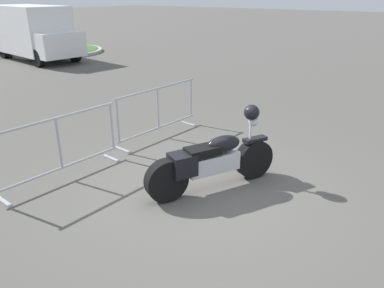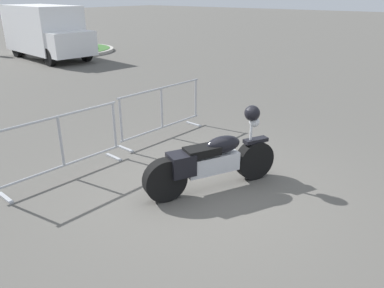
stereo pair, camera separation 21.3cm
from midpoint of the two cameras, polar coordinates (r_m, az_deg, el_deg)
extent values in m
plane|color=#54514C|center=(5.87, 2.94, -7.21)|extent=(120.00, 120.00, 0.00)
cylinder|color=black|center=(6.22, 10.45, -2.41)|extent=(0.67, 0.44, 0.65)
cylinder|color=black|center=(5.50, -3.02, -5.51)|extent=(0.67, 0.44, 0.65)
cube|color=silver|center=(5.77, 4.17, -2.98)|extent=(0.88, 0.58, 0.29)
ellipsoid|color=black|center=(5.75, 5.83, -0.05)|extent=(0.63, 0.48, 0.27)
cube|color=black|center=(5.59, 2.62, -1.07)|extent=(0.60, 0.48, 0.12)
cube|color=black|center=(5.50, -0.58, -3.08)|extent=(0.47, 0.45, 0.33)
cube|color=black|center=(6.09, 10.67, 0.55)|extent=(0.43, 0.30, 0.06)
cylinder|color=silver|center=(5.98, 9.98, 1.62)|extent=(0.05, 0.05, 0.46)
sphere|color=silver|center=(5.95, 10.49, 3.30)|extent=(0.16, 0.16, 0.16)
sphere|color=black|center=(5.88, 10.19, 4.64)|extent=(0.24, 0.24, 0.24)
cylinder|color=#9EA0A5|center=(6.24, -18.93, 3.95)|extent=(2.23, 0.18, 0.04)
cylinder|color=#9EA0A5|center=(6.55, -18.01, -3.13)|extent=(2.23, 0.18, 0.04)
cylinder|color=#9EA0A5|center=(6.38, -18.46, 0.33)|extent=(0.05, 0.05, 0.85)
cylinder|color=#9EA0A5|center=(6.92, -10.89, 2.79)|extent=(0.05, 0.05, 0.85)
cube|color=#9EA0A5|center=(6.26, -25.65, -7.42)|extent=(0.09, 0.44, 0.03)
cube|color=#9EA0A5|center=(7.11, -10.98, -2.00)|extent=(0.09, 0.44, 0.03)
cylinder|color=#9EA0A5|center=(7.73, -3.93, 8.48)|extent=(2.23, 0.18, 0.04)
cylinder|color=#9EA0A5|center=(7.98, -3.78, 2.55)|extent=(2.23, 0.18, 0.04)
cylinder|color=#9EA0A5|center=(7.18, -9.96, 3.57)|extent=(0.05, 0.05, 0.85)
cylinder|color=#9EA0A5|center=(7.85, -3.85, 5.47)|extent=(0.05, 0.05, 0.85)
cylinder|color=#9EA0A5|center=(8.59, 1.28, 7.01)|extent=(0.05, 0.05, 0.85)
cube|color=#9EA0A5|center=(7.43, -9.23, -0.75)|extent=(0.09, 0.44, 0.03)
cube|color=#9EA0A5|center=(8.72, 0.94, 3.05)|extent=(0.09, 0.44, 0.03)
cube|color=white|center=(18.98, -21.46, 16.04)|extent=(2.42, 4.29, 2.00)
cube|color=white|center=(16.80, -17.48, 14.29)|extent=(1.98, 1.09, 1.00)
cylinder|color=black|center=(17.62, -15.51, 13.24)|extent=(0.31, 0.74, 0.72)
cylinder|color=black|center=(16.85, -20.50, 12.27)|extent=(0.31, 0.74, 0.72)
cylinder|color=black|center=(20.51, -20.39, 13.85)|extent=(0.31, 0.74, 0.72)
cylinder|color=black|center=(19.85, -24.81, 12.98)|extent=(0.31, 0.74, 0.72)
cylinder|color=#ADA89E|center=(20.79, -18.01, 13.43)|extent=(4.55, 4.55, 0.14)
cylinder|color=#38662D|center=(20.78, -18.04, 13.64)|extent=(4.19, 4.19, 0.02)
sphere|color=#33702D|center=(20.95, -17.08, 15.14)|extent=(1.15, 1.15, 1.15)
sphere|color=#33702D|center=(20.84, -19.00, 14.49)|extent=(0.81, 0.81, 0.81)
sphere|color=#286023|center=(21.31, -19.07, 14.83)|extent=(0.99, 0.99, 0.99)
sphere|color=#286023|center=(19.83, -17.03, 14.41)|extent=(0.84, 0.84, 0.84)
camera|label=1|loc=(0.11, -88.97, 0.42)|focal=35.00mm
camera|label=2|loc=(0.11, 91.03, -0.42)|focal=35.00mm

